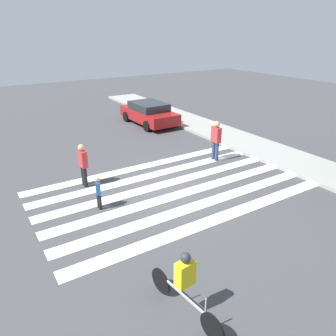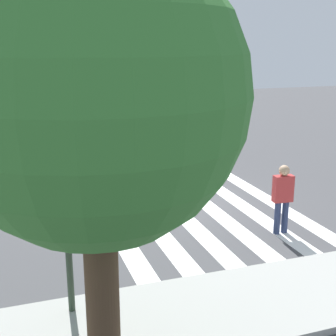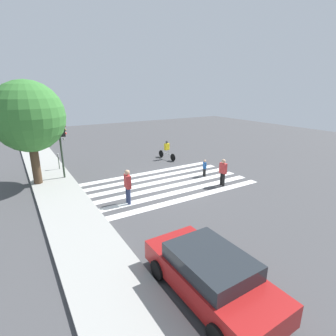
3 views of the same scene
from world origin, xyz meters
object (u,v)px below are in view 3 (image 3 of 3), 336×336
pedestrian_adult_tall_backpack (128,185)px  car_parked_far_curb (210,274)px  traffic_light (62,139)px  parking_meter (58,158)px  pedestrian_adult_blue_shirt (205,167)px  cyclist_far_lane (167,149)px  street_tree (28,117)px  pedestrian_child_with_backpack (223,171)px

pedestrian_adult_tall_backpack → car_parked_far_curb: pedestrian_adult_tall_backpack is taller
traffic_light → parking_meter: bearing=2.3°
car_parked_far_curb → pedestrian_adult_tall_backpack: bearing=-4.8°
traffic_light → pedestrian_adult_blue_shirt: (-4.33, -8.17, -2.06)m
parking_meter → car_parked_far_curb: bearing=-174.0°
pedestrian_adult_tall_backpack → cyclist_far_lane: pedestrian_adult_tall_backpack is taller
car_parked_far_curb → street_tree: bearing=13.5°
parking_meter → cyclist_far_lane: cyclist_far_lane is taller
pedestrian_adult_tall_backpack → car_parked_far_curb: size_ratio=0.41×
street_tree → pedestrian_child_with_backpack: street_tree is taller
parking_meter → pedestrian_adult_tall_backpack: 8.13m
parking_meter → pedestrian_adult_blue_shirt: parking_meter is taller
traffic_light → car_parked_far_curb: 13.06m
traffic_light → pedestrian_adult_blue_shirt: traffic_light is taller
cyclist_far_lane → pedestrian_adult_tall_backpack: bearing=129.6°
street_tree → pedestrian_child_with_backpack: bearing=-121.7°
car_parked_far_curb → pedestrian_child_with_backpack: bearing=-45.8°
traffic_light → pedestrian_child_with_backpack: traffic_light is taller
pedestrian_adult_blue_shirt → traffic_light: bearing=-99.2°
parking_meter → pedestrian_adult_tall_backpack: (-7.86, -2.06, 0.05)m
street_tree → pedestrian_adult_blue_shirt: 11.27m
pedestrian_adult_blue_shirt → car_parked_far_curb: 10.80m
traffic_light → pedestrian_adult_blue_shirt: 9.47m
parking_meter → pedestrian_adult_tall_backpack: pedestrian_adult_tall_backpack is taller
traffic_light → cyclist_far_lane: 8.55m
parking_meter → pedestrian_adult_blue_shirt: size_ratio=1.13×
pedestrian_adult_tall_backpack → pedestrian_adult_blue_shirt: 6.36m
street_tree → pedestrian_adult_tall_backpack: size_ratio=3.40×
traffic_light → cyclist_far_lane: traffic_light is taller
pedestrian_adult_blue_shirt → pedestrian_child_with_backpack: (-1.97, 0.18, 0.29)m
cyclist_far_lane → street_tree: bearing=90.0°
pedestrian_adult_tall_backpack → pedestrian_child_with_backpack: size_ratio=1.09×
traffic_light → street_tree: street_tree is taller
pedestrian_adult_blue_shirt → cyclist_far_lane: size_ratio=0.52×
parking_meter → car_parked_far_curb: car_parked_far_curb is taller
parking_meter → pedestrian_child_with_backpack: 11.68m
street_tree → pedestrian_child_with_backpack: size_ratio=3.72×
pedestrian_adult_tall_backpack → cyclist_far_lane: 9.13m
traffic_light → pedestrian_child_with_backpack: 10.33m
pedestrian_adult_tall_backpack → pedestrian_child_with_backpack: (-0.58, -6.02, -0.09)m
pedestrian_child_with_backpack → cyclist_far_lane: bearing=173.1°
parking_meter → street_tree: 4.35m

